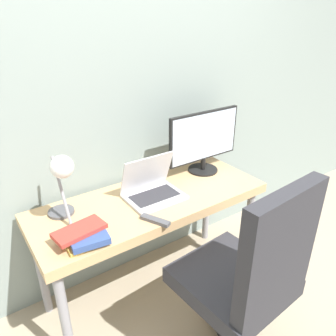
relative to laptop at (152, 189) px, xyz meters
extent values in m
plane|color=tan|center=(-0.01, -0.29, -0.76)|extent=(12.00, 12.00, 0.00)
cube|color=gray|center=(-0.01, 0.33, 0.54)|extent=(8.00, 0.05, 2.60)
cube|color=tan|center=(-0.01, -0.01, -0.08)|extent=(1.42, 0.55, 0.06)
cylinder|color=gray|center=(-0.67, -0.23, -0.44)|extent=(0.05, 0.05, 0.65)
cylinder|color=gray|center=(0.64, -0.23, -0.44)|extent=(0.05, 0.05, 0.65)
cylinder|color=gray|center=(-0.67, 0.21, -0.44)|extent=(0.05, 0.05, 0.65)
cylinder|color=gray|center=(0.64, 0.21, -0.44)|extent=(0.05, 0.05, 0.65)
cube|color=silver|center=(0.00, -0.03, -0.04)|extent=(0.33, 0.25, 0.02)
cube|color=#2D2D33|center=(0.00, -0.03, -0.03)|extent=(0.28, 0.15, 0.00)
cube|color=silver|center=(0.00, 0.05, 0.08)|extent=(0.33, 0.09, 0.24)
cube|color=navy|center=(0.00, 0.05, 0.08)|extent=(0.30, 0.08, 0.21)
cylinder|color=black|center=(0.48, 0.10, -0.05)|extent=(0.21, 0.21, 0.01)
cylinder|color=black|center=(0.48, 0.10, 0.00)|extent=(0.04, 0.04, 0.09)
cube|color=black|center=(0.48, 0.10, 0.20)|extent=(0.56, 0.02, 0.34)
cube|color=silver|center=(0.48, 0.09, 0.20)|extent=(0.54, 0.00, 0.31)
cylinder|color=#4C4C51|center=(-0.51, 0.13, -0.04)|extent=(0.14, 0.14, 0.02)
cylinder|color=#99999E|center=(-0.51, 0.06, 0.13)|extent=(0.02, 0.17, 0.33)
sphere|color=white|center=(-0.51, -0.02, 0.29)|extent=(0.11, 0.11, 0.11)
sphere|color=black|center=(0.37, -0.60, -0.74)|extent=(0.05, 0.05, 0.05)
cylinder|color=black|center=(0.23, -0.61, -0.74)|extent=(0.30, 0.05, 0.03)
sphere|color=black|center=(0.15, -0.33, -0.74)|extent=(0.05, 0.05, 0.05)
cylinder|color=black|center=(0.11, -0.48, -0.74)|extent=(0.10, 0.29, 0.03)
cylinder|color=#2D2D33|center=(0.08, -0.62, -0.52)|extent=(0.04, 0.04, 0.40)
cube|color=#2D2D33|center=(0.08, -0.62, -0.27)|extent=(0.52, 0.54, 0.09)
cube|color=#2D2D33|center=(0.09, -0.84, 0.06)|extent=(0.47, 0.10, 0.57)
cube|color=gold|center=(-0.50, -0.18, -0.04)|extent=(0.20, 0.16, 0.02)
cube|color=#334C8C|center=(-0.48, -0.18, -0.02)|extent=(0.20, 0.21, 0.03)
cube|color=#B2382D|center=(-0.51, -0.16, 0.01)|extent=(0.26, 0.16, 0.02)
cube|color=#4C4C51|center=(-0.13, -0.23, -0.04)|extent=(0.11, 0.17, 0.02)
camera|label=1|loc=(-0.90, -1.46, 0.96)|focal=35.00mm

